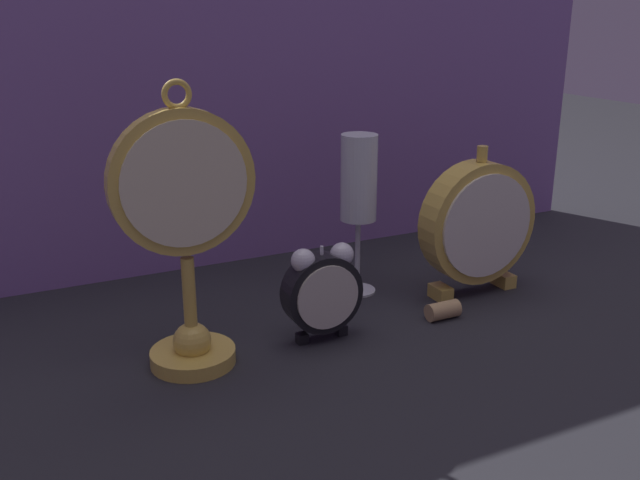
{
  "coord_description": "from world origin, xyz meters",
  "views": [
    {
      "loc": [
        -0.36,
        -0.65,
        0.37
      ],
      "look_at": [
        0.0,
        0.08,
        0.1
      ],
      "focal_mm": 40.0,
      "sensor_mm": 36.0,
      "label": 1
    }
  ],
  "objects": [
    {
      "name": "ground_plane",
      "position": [
        0.0,
        0.0,
        0.0
      ],
      "size": [
        4.0,
        4.0,
        0.0
      ],
      "primitive_type": "plane",
      "color": "#232328"
    },
    {
      "name": "fabric_backdrop_drape",
      "position": [
        0.0,
        0.33,
        0.28
      ],
      "size": [
        1.21,
        0.01,
        0.57
      ],
      "primitive_type": "cube",
      "color": "#8460A8",
      "rests_on": "ground_plane"
    },
    {
      "name": "pocket_watch_on_stand",
      "position": [
        -0.18,
        0.03,
        0.14
      ],
      "size": [
        0.15,
        0.09,
        0.3
      ],
      "color": "gold",
      "rests_on": "ground_plane"
    },
    {
      "name": "alarm_clock_twin_bell",
      "position": [
        -0.03,
        0.02,
        0.06
      ],
      "size": [
        0.09,
        0.03,
        0.11
      ],
      "color": "black",
      "rests_on": "ground_plane"
    },
    {
      "name": "mantel_clock_silver",
      "position": [
        0.22,
        0.06,
        0.1
      ],
      "size": [
        0.16,
        0.04,
        0.2
      ],
      "color": "gold",
      "rests_on": "ground_plane"
    },
    {
      "name": "champagne_flute",
      "position": [
        0.08,
        0.13,
        0.14
      ],
      "size": [
        0.05,
        0.05,
        0.21
      ],
      "color": "silver",
      "rests_on": "ground_plane"
    },
    {
      "name": "wine_cork",
      "position": [
        0.13,
        0.01,
        0.01
      ],
      "size": [
        0.04,
        0.02,
        0.02
      ],
      "primitive_type": "cylinder",
      "rotation": [
        0.0,
        1.57,
        0.0
      ],
      "color": "tan",
      "rests_on": "ground_plane"
    }
  ]
}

